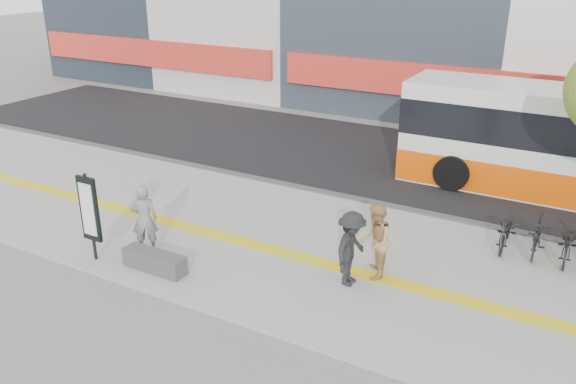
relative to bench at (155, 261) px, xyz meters
The scene contains 10 objects.
ground 2.88m from the bench, 24.78° to the left, with size 120.00×120.00×0.00m, color slate.
sidewalk 3.76m from the bench, 46.08° to the left, with size 40.00×7.00×0.08m, color gray.
tactile_strip 3.41m from the bench, 40.24° to the left, with size 40.00×0.45×0.01m, color yellow.
street 10.53m from the bench, 75.70° to the left, with size 40.00×8.00×0.06m, color black.
curb 6.73m from the bench, 67.25° to the left, with size 40.00×0.25×0.14m, color #3A3A3C.
bench is the anchor object (origin of this frame).
signboard 1.94m from the bench, 169.19° to the right, with size 0.55×0.10×2.20m.
seated_woman 1.20m from the bench, 141.95° to the left, with size 0.64×0.42×1.74m, color black.
pedestrian_tan 5.11m from the bench, 26.13° to the left, with size 0.86×0.67×1.77m, color tan.
pedestrian_dark 4.57m from the bench, 21.59° to the left, with size 1.12×0.64×1.74m, color black.
Camera 1 is at (5.99, -10.16, 6.94)m, focal length 36.63 mm.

